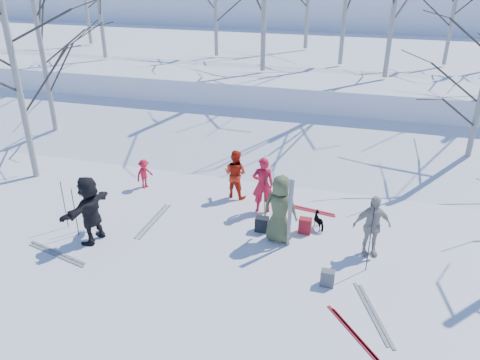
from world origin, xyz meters
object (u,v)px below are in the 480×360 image
(backpack_dark, at_px, (262,224))
(dog, at_px, (320,221))
(skier_red_seated, at_px, (144,174))
(skier_red_north, at_px, (263,185))
(skier_cream_east, at_px, (372,226))
(backpack_red, at_px, (305,226))
(skier_grey_west, at_px, (90,210))
(skier_redor_behind, at_px, (235,174))
(backpack_grey, at_px, (327,278))
(skier_olive_center, at_px, (280,209))

(backpack_dark, bearing_deg, dog, 20.59)
(skier_red_seated, bearing_deg, skier_red_north, -74.28)
(skier_cream_east, distance_m, backpack_red, 1.81)
(skier_grey_west, bearing_deg, skier_red_seated, -169.21)
(skier_red_north, height_order, skier_red_seated, skier_red_north)
(skier_cream_east, height_order, backpack_red, skier_cream_east)
(skier_red_north, xyz_separation_m, skier_grey_west, (-3.77, -2.66, 0.07))
(skier_grey_west, bearing_deg, skier_redor_behind, 149.01)
(skier_grey_west, xyz_separation_m, backpack_grey, (5.92, -0.21, -0.70))
(skier_red_north, relative_size, skier_cream_east, 1.05)
(skier_grey_west, relative_size, backpack_grey, 4.67)
(dog, bearing_deg, skier_red_seated, -48.27)
(skier_cream_east, distance_m, backpack_grey, 1.81)
(skier_red_seated, bearing_deg, backpack_dark, -87.78)
(skier_olive_center, height_order, backpack_red, skier_olive_center)
(skier_redor_behind, xyz_separation_m, backpack_dark, (1.24, -1.72, -0.54))
(skier_olive_center, relative_size, skier_grey_west, 1.00)
(skier_olive_center, bearing_deg, skier_cream_east, -176.71)
(skier_cream_east, distance_m, backpack_dark, 2.81)
(skier_redor_behind, height_order, backpack_grey, skier_redor_behind)
(skier_red_seated, height_order, skier_cream_east, skier_cream_east)
(skier_redor_behind, distance_m, dog, 2.97)
(skier_cream_east, height_order, dog, skier_cream_east)
(backpack_red, xyz_separation_m, backpack_dark, (-1.10, -0.23, -0.01))
(dog, height_order, backpack_red, dog)
(skier_red_seated, xyz_separation_m, backpack_dark, (4.11, -1.51, -0.27))
(skier_olive_center, height_order, skier_cream_east, skier_olive_center)
(skier_grey_west, bearing_deg, dog, 120.33)
(skier_grey_west, relative_size, backpack_red, 4.23)
(skier_red_north, distance_m, backpack_red, 1.69)
(skier_cream_east, bearing_deg, backpack_dark, 154.95)
(skier_red_north, relative_size, skier_grey_west, 0.92)
(skier_red_north, height_order, backpack_dark, skier_red_north)
(dog, bearing_deg, backpack_red, 4.40)
(skier_olive_center, relative_size, backpack_grey, 4.68)
(dog, bearing_deg, backpack_grey, 62.84)
(skier_cream_east, distance_m, skier_grey_west, 6.87)
(skier_grey_west, bearing_deg, backpack_dark, 120.65)
(backpack_dark, bearing_deg, skier_olive_center, -29.50)
(backpack_red, bearing_deg, backpack_dark, -168.43)
(skier_grey_west, distance_m, backpack_red, 5.47)
(skier_red_north, height_order, skier_redor_behind, skier_red_north)
(skier_red_north, bearing_deg, dog, 147.59)
(skier_red_seated, height_order, dog, skier_red_seated)
(skier_red_seated, distance_m, skier_grey_west, 3.15)
(skier_grey_west, relative_size, dog, 3.32)
(skier_cream_east, bearing_deg, skier_olive_center, 160.94)
(skier_red_seated, height_order, backpack_dark, skier_red_seated)
(skier_red_seated, distance_m, backpack_grey, 6.88)
(skier_cream_east, relative_size, backpack_red, 3.73)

